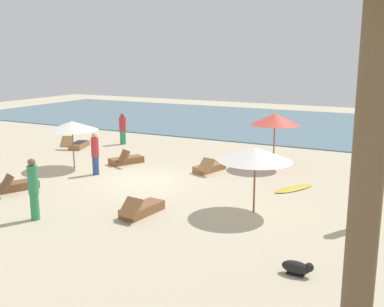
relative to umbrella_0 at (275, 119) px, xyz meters
The scene contains 16 objects.
ground_plane 6.17m from the umbrella_0, 130.06° to the right, with size 60.00×60.00×0.00m, color beige.
ocean_water 13.26m from the umbrella_0, 106.59° to the left, with size 48.00×16.00×0.06m, color slate.
umbrella_0 is the anchor object (origin of this frame).
umbrella_1 8.53m from the umbrella_0, 151.47° to the right, with size 2.18×2.18×2.01m.
umbrella_3 6.04m from the umbrella_0, 77.95° to the right, with size 2.24×2.24×2.03m.
lounger_0 3.47m from the umbrella_0, 136.58° to the right, with size 0.98×1.79×0.67m.
lounger_1 10.56m from the umbrella_0, 132.79° to the right, with size 1.20×1.76×0.72m.
lounger_2 8.07m from the umbrella_0, 102.35° to the right, with size 0.76×1.76×0.66m.
lounger_3 10.45m from the umbrella_0, behind, with size 1.14×1.80×0.68m.
lounger_4 6.71m from the umbrella_0, 157.62° to the right, with size 1.27×1.72×0.75m.
person_0 7.31m from the umbrella_0, 53.83° to the right, with size 0.47×0.47×1.88m.
person_1 10.38m from the umbrella_0, 113.85° to the right, with size 0.42×0.42×1.83m.
person_2 7.57m from the umbrella_0, 142.67° to the right, with size 0.43×0.43×1.70m.
person_4 8.98m from the umbrella_0, behind, with size 0.41×0.41×1.69m.
dog 10.15m from the umbrella_0, 69.37° to the right, with size 0.71×0.32×0.33m.
surfboard 3.93m from the umbrella_0, 59.71° to the right, with size 1.29×1.86×0.07m.
Camera 1 is at (9.47, -14.10, 4.68)m, focal length 42.77 mm.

